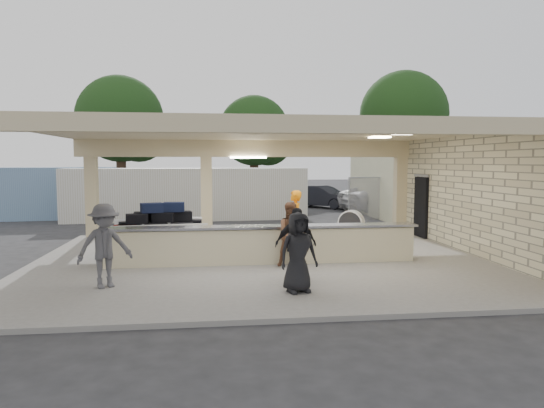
{
  "coord_description": "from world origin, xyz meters",
  "views": [
    {
      "loc": [
        -1.24,
        -12.88,
        2.73
      ],
      "look_at": [
        0.43,
        1.0,
        1.51
      ],
      "focal_mm": 32.0,
      "sensor_mm": 36.0,
      "label": 1
    }
  ],
  "objects": [
    {
      "name": "pavilion",
      "position": [
        0.21,
        0.66,
        1.35
      ],
      "size": [
        12.01,
        10.0,
        3.55
      ],
      "color": "slate",
      "rests_on": "ground"
    },
    {
      "name": "luggage_cart",
      "position": [
        -2.79,
        0.94,
        0.91
      ],
      "size": [
        2.71,
        1.88,
        1.48
      ],
      "rotation": [
        0.0,
        0.0,
        0.13
      ],
      "color": "silver",
      "rests_on": "pavilion"
    },
    {
      "name": "fence",
      "position": [
        11.0,
        9.0,
        1.05
      ],
      "size": [
        12.06,
        0.06,
        2.03
      ],
      "color": "gray",
      "rests_on": "ground"
    },
    {
      "name": "passenger_c",
      "position": [
        -3.51,
        -2.56,
        0.98
      ],
      "size": [
        1.19,
        0.9,
        1.76
      ],
      "primitive_type": "imported",
      "rotation": [
        0.0,
        0.0,
        0.5
      ],
      "color": "#4A494E",
      "rests_on": "pavilion"
    },
    {
      "name": "tree_mid",
      "position": [
        2.32,
        26.16,
        4.96
      ],
      "size": [
        6.0,
        5.6,
        8.0
      ],
      "color": "#382619",
      "rests_on": "ground"
    },
    {
      "name": "passenger_a",
      "position": [
        0.7,
        -1.0,
        0.91
      ],
      "size": [
        0.81,
        0.41,
        1.62
      ],
      "primitive_type": "imported",
      "rotation": [
        0.0,
        0.0,
        0.08
      ],
      "color": "brown",
      "rests_on": "pavilion"
    },
    {
      "name": "tree_left",
      "position": [
        -7.68,
        24.16,
        5.59
      ],
      "size": [
        6.6,
        6.3,
        9.0
      ],
      "color": "#382619",
      "rests_on": "ground"
    },
    {
      "name": "container_blue",
      "position": [
        -10.84,
        11.44,
        1.23
      ],
      "size": [
        9.62,
        3.11,
        2.46
      ],
      "primitive_type": "cube",
      "rotation": [
        0.0,
        0.0,
        0.09
      ],
      "color": "#6D8EAE",
      "rests_on": "ground"
    },
    {
      "name": "baggage_handler",
      "position": [
        1.08,
        0.9,
        1.0
      ],
      "size": [
        0.49,
        0.72,
        1.8
      ],
      "primitive_type": "imported",
      "rotation": [
        0.0,
        0.0,
        4.5
      ],
      "color": "orange",
      "rests_on": "pavilion"
    },
    {
      "name": "container_white",
      "position": [
        -2.47,
        10.42,
        1.21
      ],
      "size": [
        11.27,
        2.76,
        2.42
      ],
      "primitive_type": "cube",
      "rotation": [
        0.0,
        0.0,
        0.05
      ],
      "color": "silver",
      "rests_on": "ground"
    },
    {
      "name": "car_white_a",
      "position": [
        8.43,
        12.55,
        0.79
      ],
      "size": [
        6.06,
        4.03,
        1.59
      ],
      "primitive_type": "imported",
      "rotation": [
        0.0,
        0.0,
        1.84
      ],
      "color": "silver",
      "rests_on": "ground"
    },
    {
      "name": "baggage_counter",
      "position": [
        0.0,
        -0.5,
        0.59
      ],
      "size": [
        8.2,
        0.58,
        0.98
      ],
      "color": "beige",
      "rests_on": "pavilion"
    },
    {
      "name": "passenger_d",
      "position": [
        0.44,
        -3.38,
        0.91
      ],
      "size": [
        0.85,
        0.52,
        1.63
      ],
      "primitive_type": "imported",
      "rotation": [
        0.0,
        0.0,
        0.26
      ],
      "color": "black",
      "rests_on": "pavilion"
    },
    {
      "name": "tree_right",
      "position": [
        14.32,
        25.16,
        6.21
      ],
      "size": [
        7.2,
        7.0,
        10.0
      ],
      "color": "#382619",
      "rests_on": "ground"
    },
    {
      "name": "passenger_b",
      "position": [
        0.55,
        -2.44,
        0.91
      ],
      "size": [
        1.0,
        0.51,
        1.63
      ],
      "primitive_type": "imported",
      "rotation": [
        0.0,
        0.0,
        0.18
      ],
      "color": "black",
      "rests_on": "pavilion"
    },
    {
      "name": "drum_fan",
      "position": [
        3.42,
        3.1,
        0.63
      ],
      "size": [
        0.89,
        0.76,
        0.98
      ],
      "rotation": [
        0.0,
        0.0,
        -0.62
      ],
      "color": "silver",
      "rests_on": "pavilion"
    },
    {
      "name": "adjacent_building",
      "position": [
        9.5,
        10.0,
        1.6
      ],
      "size": [
        6.0,
        8.0,
        3.2
      ],
      "primitive_type": "cube",
      "color": "beige",
      "rests_on": "ground"
    },
    {
      "name": "car_white_b",
      "position": [
        13.09,
        13.62,
        0.69
      ],
      "size": [
        4.67,
        2.82,
        1.39
      ],
      "primitive_type": "imported",
      "rotation": [
        0.0,
        0.0,
        1.28
      ],
      "color": "silver",
      "rests_on": "ground"
    },
    {
      "name": "car_dark",
      "position": [
        5.21,
        15.22,
        0.66
      ],
      "size": [
        3.78,
        3.75,
        1.31
      ],
      "primitive_type": "imported",
      "rotation": [
        0.0,
        0.0,
        0.8
      ],
      "color": "black",
      "rests_on": "ground"
    },
    {
      "name": "ground",
      "position": [
        0.0,
        0.0,
        0.0
      ],
      "size": [
        120.0,
        120.0,
        0.0
      ],
      "primitive_type": "plane",
      "color": "#242426",
      "rests_on": "ground"
    }
  ]
}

